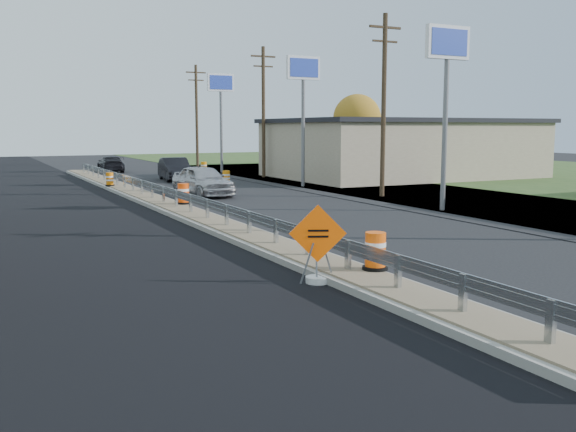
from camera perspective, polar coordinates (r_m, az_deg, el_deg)
name	(u,v)px	position (r m, az deg, el deg)	size (l,w,h in m)	color
ground	(249,240)	(20.84, -3.46, -2.13)	(140.00, 140.00, 0.00)	black
milled_overlay	(64,212)	(29.32, -19.29, 0.34)	(7.20, 120.00, 0.01)	black
median	(176,209)	(28.27, -9.89, 0.62)	(1.60, 55.00, 0.23)	gray
guardrail	(169,193)	(29.15, -10.49, 2.04)	(0.10, 46.15, 0.72)	silver
retail_building_near	(402,148)	(48.56, 10.13, 6.00)	(18.50, 12.50, 4.27)	tan
pylon_sign_south	(447,60)	(28.84, 13.96, 13.32)	(2.20, 0.30, 7.90)	slate
pylon_sign_mid	(303,80)	(39.61, 1.36, 11.99)	(2.20, 0.30, 7.90)	slate
pylon_sign_north	(221,92)	(52.36, -6.00, 10.93)	(2.20, 0.30, 7.90)	slate
utility_pole_smid	(384,102)	(34.09, 8.51, 9.98)	(1.90, 0.26, 9.40)	#473523
utility_pole_nmid	(263,110)	(47.15, -2.20, 9.44)	(1.90, 0.26, 9.40)	#473523
utility_pole_north	(197,114)	(61.10, -8.13, 9.00)	(1.90, 0.26, 9.40)	#473523
tree_far_yellow	(357,118)	(62.91, 6.15, 8.63)	(4.62, 4.62, 6.86)	#473523
caution_sign	(318,264)	(14.97, 2.64, -4.24)	(1.23, 0.58, 1.85)	white
barrel_median_near	(375,252)	(15.49, 7.77, -3.17)	(0.62, 0.62, 0.90)	black
barrel_median_mid	(184,194)	(29.02, -9.27, 1.93)	(0.63, 0.63, 0.92)	black
barrel_median_far	(110,179)	(39.15, -15.57, 3.15)	(0.53, 0.53, 0.78)	black
barrel_shoulder_mid	(226,178)	(41.83, -5.51, 3.42)	(0.59, 0.59, 0.87)	black
barrel_shoulder_far	(204,168)	(52.55, -7.49, 4.29)	(0.61, 0.61, 0.89)	black
car_silver	(203,180)	(34.63, -7.58, 3.15)	(1.93, 4.81, 1.64)	#B1B1B6
car_dark_mid	(175,169)	(45.11, -10.02, 4.13)	(1.67, 4.78, 1.57)	black
car_dark_far	(111,164)	(55.00, -15.48, 4.48)	(1.86, 4.58, 1.33)	black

